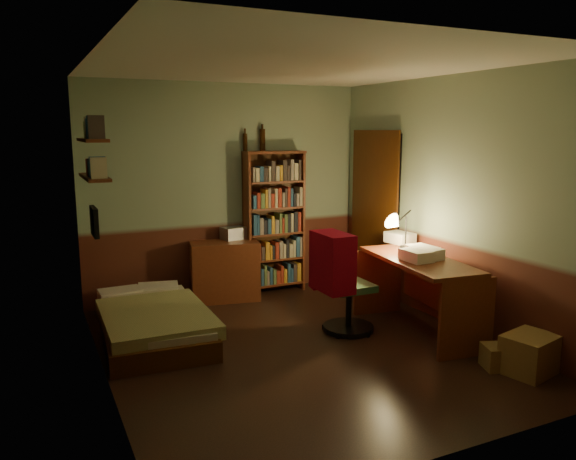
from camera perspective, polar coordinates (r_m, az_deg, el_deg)
name	(u,v)px	position (r m, az deg, el deg)	size (l,w,h in m)	color
floor	(299,349)	(5.46, 1.15, -11.97)	(3.50, 4.00, 0.02)	black
ceiling	(300,64)	(5.09, 1.26, 16.51)	(3.50, 4.00, 0.02)	silver
wall_back	(227,191)	(6.95, -6.24, 3.95)	(3.50, 0.02, 2.60)	gray
wall_left	(98,227)	(4.61, -18.76, 0.28)	(0.02, 4.00, 2.60)	gray
wall_right	(451,202)	(6.10, 16.18, 2.73)	(0.02, 4.00, 2.60)	gray
wall_front	(451,258)	(3.46, 16.25, -2.74)	(3.50, 0.02, 2.60)	gray
doorway	(376,214)	(7.13, 8.92, 1.61)	(0.06, 0.90, 2.00)	black
door_trim	(374,214)	(7.11, 8.68, 1.60)	(0.02, 0.98, 2.08)	#391C08
bed	(152,311)	(5.82, -13.62, -8.00)	(0.94, 1.77, 0.52)	olive
dresser	(225,271)	(6.85, -6.45, -4.15)	(0.81, 0.40, 0.72)	#5A2714
mini_stereo	(233,233)	(6.93, -5.56, -0.31)	(0.28, 0.21, 0.15)	#B2B2B7
bookshelf	(275,222)	(7.07, -1.36, 0.78)	(0.77, 0.24, 1.79)	#5A2714
bottle_left	(245,142)	(6.94, -4.37, 8.87)	(0.06, 0.06, 0.21)	black
bottle_right	(262,140)	(7.03, -2.62, 9.13)	(0.07, 0.07, 0.27)	black
desk	(417,296)	(5.86, 13.01, -6.54)	(0.60, 1.45, 0.78)	#5A2714
paper_stack	(400,238)	(6.49, 11.30, -0.77)	(0.22, 0.30, 0.12)	silver
desk_lamp	(406,223)	(6.20, 11.92, 0.73)	(0.17, 0.17, 0.56)	black
office_chair	(349,278)	(5.75, 6.25, -4.87)	(0.56, 0.49, 1.12)	#346639
red_jacket	(364,194)	(5.64, 7.71, 3.63)	(0.27, 0.49, 0.58)	maroon
wall_shelf_lower	(94,177)	(5.67, -19.06, 5.09)	(0.20, 0.90, 0.03)	#5A2714
wall_shelf_upper	(92,140)	(5.66, -19.27, 8.62)	(0.20, 0.90, 0.03)	#5A2714
framed_picture	(94,222)	(5.21, -19.08, 0.80)	(0.04, 0.32, 0.26)	black
cardboard_box_a	(530,354)	(5.30, 23.35, -11.49)	(0.44, 0.35, 0.33)	olive
cardboard_box_b	(500,357)	(5.32, 20.78, -11.96)	(0.29, 0.24, 0.20)	olive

